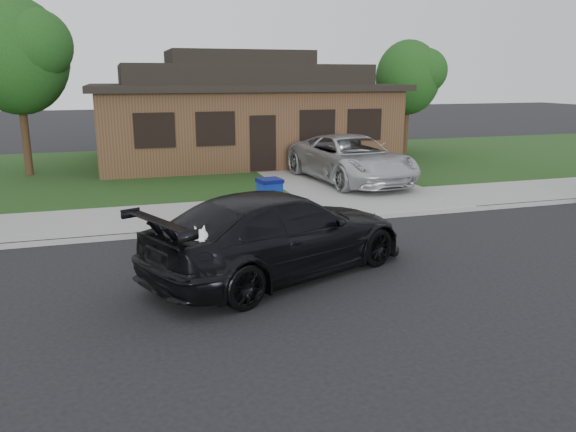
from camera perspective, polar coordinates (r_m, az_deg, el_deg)
name	(u,v)px	position (r m, az deg, el deg)	size (l,w,h in m)	color
ground	(207,284)	(10.46, -8.23, -6.84)	(120.00, 120.00, 0.00)	black
sidewalk	(176,217)	(15.19, -11.32, -0.14)	(60.00, 3.00, 0.12)	gray
curb	(183,232)	(13.75, -10.62, -1.59)	(60.00, 0.12, 0.12)	gray
lawn	(153,171)	(23.01, -13.55, 4.51)	(60.00, 13.00, 0.13)	#193814
driveway	(321,175)	(21.36, 3.36, 4.18)	(4.50, 13.00, 0.14)	gray
sedan	(279,234)	(10.66, -0.89, -1.79)	(5.91, 4.26, 1.59)	black
minivan	(351,159)	(19.63, 6.40, 5.82)	(2.65, 5.74, 1.60)	silver
recycling_bin	(270,197)	(14.79, -1.87, 1.96)	(0.66, 0.67, 0.98)	navy
house	(239,113)	(25.32, -4.96, 10.39)	(12.60, 8.60, 4.65)	#422B1C
tree_0	(21,54)	(22.75, -25.49, 14.65)	(3.78, 3.60, 6.34)	#332114
tree_1	(412,76)	(27.66, 12.45, 13.70)	(3.15, 3.00, 5.25)	#332114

